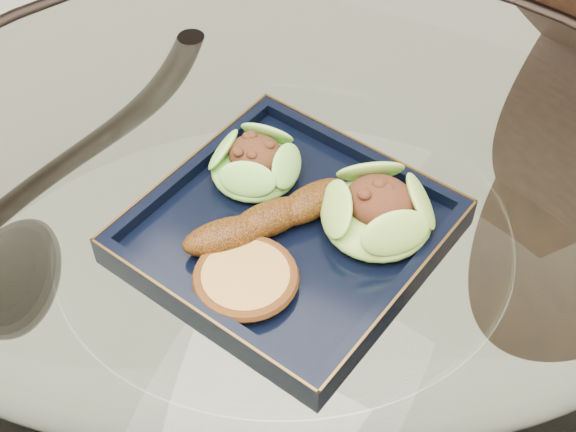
% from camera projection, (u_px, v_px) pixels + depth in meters
% --- Properties ---
extents(dining_table, '(1.13, 1.13, 0.77)m').
position_uv_depth(dining_table, '(284.00, 353.00, 0.91)').
color(dining_table, white).
rests_on(dining_table, ground).
extents(dining_chair, '(0.42, 0.42, 0.86)m').
position_uv_depth(dining_chair, '(549.00, 219.00, 1.20)').
color(dining_chair, black).
rests_on(dining_chair, ground).
extents(navy_plate, '(0.31, 0.31, 0.02)m').
position_uv_depth(navy_plate, '(288.00, 236.00, 0.80)').
color(navy_plate, black).
rests_on(navy_plate, dining_table).
extents(lettuce_wrap_left, '(0.11, 0.11, 0.03)m').
position_uv_depth(lettuce_wrap_left, '(255.00, 165.00, 0.83)').
color(lettuce_wrap_left, '#529B2D').
rests_on(lettuce_wrap_left, navy_plate).
extents(lettuce_wrap_right, '(0.13, 0.13, 0.04)m').
position_uv_depth(lettuce_wrap_right, '(377.00, 214.00, 0.78)').
color(lettuce_wrap_right, '#6DA630').
rests_on(lettuce_wrap_right, navy_plate).
extents(roasted_plantain, '(0.13, 0.16, 0.03)m').
position_uv_depth(roasted_plantain, '(269.00, 219.00, 0.78)').
color(roasted_plantain, '#60310A').
rests_on(roasted_plantain, navy_plate).
extents(crumb_patty, '(0.10, 0.10, 0.02)m').
position_uv_depth(crumb_patty, '(246.00, 279.00, 0.74)').
color(crumb_patty, gold).
rests_on(crumb_patty, navy_plate).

